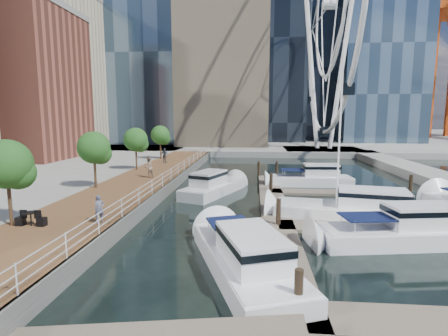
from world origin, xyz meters
The scene contains 14 objects.
ground centered at (0.00, 0.00, 0.00)m, with size 520.00×520.00×0.00m, color black.
boardwalk centered at (-9.00, 15.00, 0.50)m, with size 6.00×60.00×1.00m, color brown.
seawall centered at (-6.00, 15.00, 0.50)m, with size 0.25×60.00×1.00m, color #595954.
land_far centered at (0.00, 102.00, 0.50)m, with size 200.00×114.00×1.00m, color gray.
pier centered at (14.00, 52.00, 0.50)m, with size 14.00×12.00×1.00m, color gray.
railing centered at (-6.10, 15.00, 1.52)m, with size 0.10×60.00×1.05m, color white, non-canonical shape.
floating_docks centered at (7.97, 9.98, 0.49)m, with size 16.00×34.00×2.60m.
ferris_wheel centered at (14.00, 52.00, 25.92)m, with size 5.80×45.60×47.80m.
street_trees centered at (-11.40, 14.00, 4.29)m, with size 2.60×42.60×4.60m.
yacht_foreground centered at (9.41, 5.66, 0.00)m, with size 2.62×9.78×2.15m, color white, non-canonical shape.
pedestrian_near centered at (-6.90, 4.85, 1.77)m, with size 0.56×0.37×1.54m, color #545870.
pedestrian_mid centered at (-8.54, 19.15, 1.98)m, with size 0.95×0.74×1.96m, color gray.
pedestrian_far centered at (-9.80, 30.02, 1.93)m, with size 1.09×0.45×1.86m, color #32353E.
moored_yachts centered at (7.67, 9.13, 0.00)m, with size 23.74×32.92×11.50m.
Camera 1 is at (1.49, -12.97, 6.73)m, focal length 28.00 mm.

